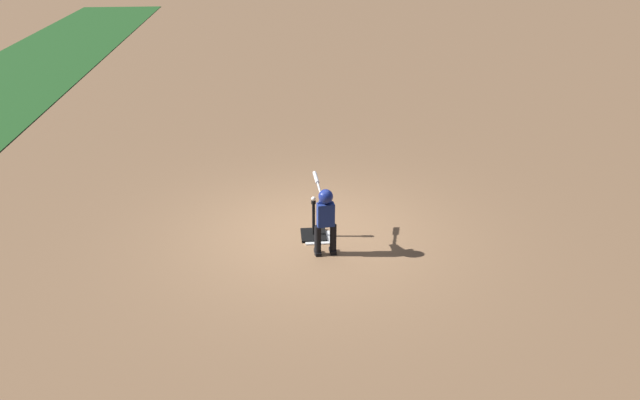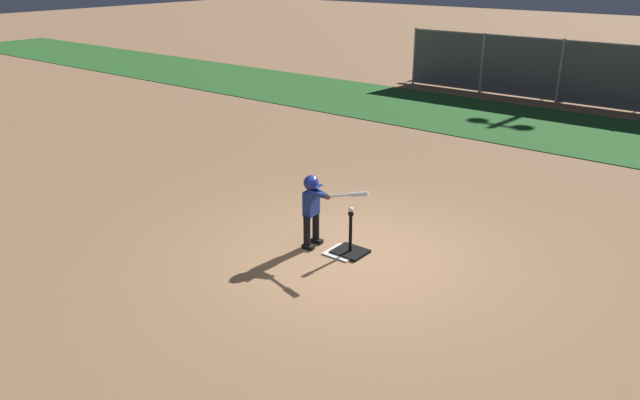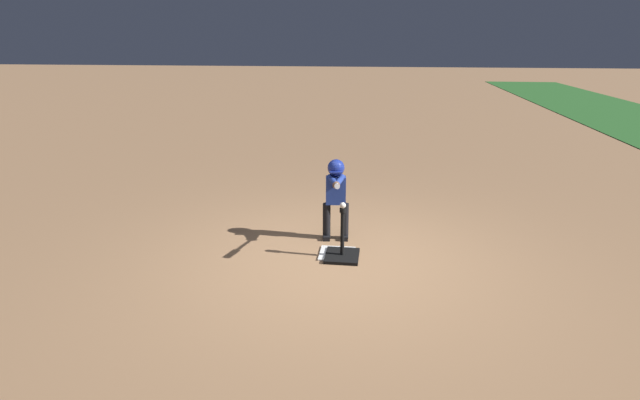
{
  "view_description": "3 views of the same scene",
  "coord_description": "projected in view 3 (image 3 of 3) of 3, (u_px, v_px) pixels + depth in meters",
  "views": [
    {
      "loc": [
        -9.17,
        0.64,
        4.84
      ],
      "look_at": [
        -0.04,
        -0.09,
        0.61
      ],
      "focal_mm": 35.0,
      "sensor_mm": 36.0,
      "label": 1
    },
    {
      "loc": [
        4.52,
        -6.61,
        3.97
      ],
      "look_at": [
        -0.71,
        0.05,
        0.68
      ],
      "focal_mm": 35.0,
      "sensor_mm": 36.0,
      "label": 2
    },
    {
      "loc": [
        5.49,
        0.48,
        2.57
      ],
      "look_at": [
        -0.42,
        -0.29,
        0.64
      ],
      "focal_mm": 28.0,
      "sensor_mm": 36.0,
      "label": 3
    }
  ],
  "objects": [
    {
      "name": "batter_child",
      "position": [
        336.0,
        190.0,
        6.49
      ],
      "size": [
        1.03,
        0.35,
        1.1
      ],
      "color": "black",
      "rests_on": "ground_plane"
    },
    {
      "name": "ground_plane",
      "position": [
        339.0,
        262.0,
        6.03
      ],
      "size": [
        90.0,
        90.0,
        0.0
      ],
      "primitive_type": "plane",
      "color": "#99704C"
    },
    {
      "name": "home_plate",
      "position": [
        337.0,
        254.0,
        6.24
      ],
      "size": [
        0.45,
        0.45,
        0.02
      ],
      "primitive_type": "cube",
      "rotation": [
        0.0,
        0.0,
        0.01
      ],
      "color": "white",
      "rests_on": "ground_plane"
    },
    {
      "name": "baseball",
      "position": [
        343.0,
        205.0,
        5.95
      ],
      "size": [
        0.07,
        0.07,
        0.07
      ],
      "primitive_type": "sphere",
      "color": "white",
      "rests_on": "batting_tee"
    },
    {
      "name": "batting_tee",
      "position": [
        342.0,
        251.0,
        6.13
      ],
      "size": [
        0.46,
        0.41,
        0.64
      ],
      "color": "black",
      "rests_on": "ground_plane"
    }
  ]
}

